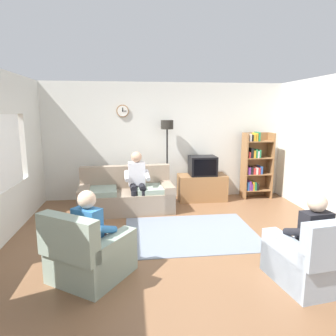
% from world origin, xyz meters
% --- Properties ---
extents(ground_plane, '(12.00, 12.00, 0.00)m').
position_xyz_m(ground_plane, '(0.00, 0.00, 0.00)').
color(ground_plane, brown).
extents(back_wall_assembly, '(6.20, 0.17, 2.70)m').
position_xyz_m(back_wall_assembly, '(-0.00, 2.66, 1.35)').
color(back_wall_assembly, silver).
rests_on(back_wall_assembly, ground_plane).
extents(couch, '(1.95, 0.99, 0.90)m').
position_xyz_m(couch, '(-0.93, 1.68, 0.31)').
color(couch, gray).
rests_on(couch, ground_plane).
extents(tv_stand, '(1.10, 0.56, 0.60)m').
position_xyz_m(tv_stand, '(0.81, 2.25, 0.30)').
color(tv_stand, olive).
rests_on(tv_stand, ground_plane).
extents(tv, '(0.60, 0.49, 0.44)m').
position_xyz_m(tv, '(0.81, 2.23, 0.82)').
color(tv, black).
rests_on(tv, tv_stand).
extents(bookshelf, '(0.68, 0.36, 1.57)m').
position_xyz_m(bookshelf, '(2.10, 2.32, 0.80)').
color(bookshelf, olive).
rests_on(bookshelf, ground_plane).
extents(floor_lamp, '(0.28, 0.28, 1.85)m').
position_xyz_m(floor_lamp, '(-0.00, 2.35, 1.45)').
color(floor_lamp, black).
rests_on(floor_lamp, ground_plane).
extents(armchair_near_window, '(1.16, 1.18, 0.90)m').
position_xyz_m(armchair_near_window, '(-1.35, -0.88, 0.29)').
color(armchair_near_window, gray).
rests_on(armchair_near_window, ground_plane).
extents(armchair_near_bookshelf, '(0.91, 0.98, 0.90)m').
position_xyz_m(armchair_near_bookshelf, '(1.30, -1.34, 0.29)').
color(armchair_near_bookshelf, '#9EADBC').
rests_on(armchair_near_bookshelf, ground_plane).
extents(area_rug, '(2.20, 1.70, 0.01)m').
position_xyz_m(area_rug, '(0.17, 0.33, 0.01)').
color(area_rug, slate).
rests_on(area_rug, ground_plane).
extents(person_on_couch, '(0.53, 0.55, 1.24)m').
position_xyz_m(person_on_couch, '(-0.71, 1.57, 0.70)').
color(person_on_couch, silver).
rests_on(person_on_couch, ground_plane).
extents(person_in_left_armchair, '(0.61, 0.64, 1.12)m').
position_xyz_m(person_in_left_armchair, '(-1.30, -0.81, 0.60)').
color(person_in_left_armchair, '#3372B2').
rests_on(person_in_left_armchair, ground_plane).
extents(person_in_right_armchair, '(0.55, 0.57, 1.12)m').
position_xyz_m(person_in_right_armchair, '(1.29, -1.25, 0.60)').
color(person_in_right_armchair, black).
rests_on(person_in_right_armchair, ground_plane).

